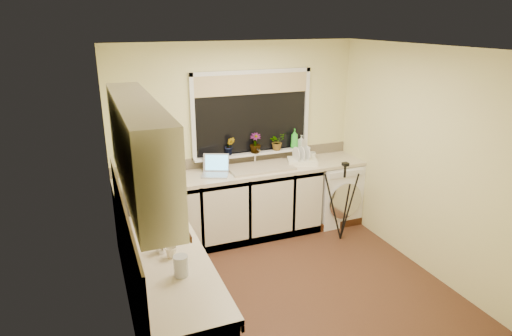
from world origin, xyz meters
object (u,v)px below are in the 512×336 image
(kettle, at_px, (165,205))
(plant_b, at_px, (230,146))
(plant_c, at_px, (255,143))
(glass_jug, at_px, (181,266))
(dish_rack, at_px, (302,161))
(soap_bottle_clear, at_px, (301,141))
(cup_back, at_px, (311,156))
(soap_bottle_green, at_px, (294,138))
(laptop, at_px, (215,169))
(tripod, at_px, (343,202))
(plant_d, at_px, (277,141))
(washing_machine, at_px, (333,192))
(steel_jar, at_px, (161,245))
(microwave, at_px, (144,188))
(cup_left, at_px, (171,252))

(kettle, relative_size, plant_b, 0.82)
(plant_b, bearing_deg, plant_c, -5.50)
(glass_jug, bearing_deg, dish_rack, 44.85)
(soap_bottle_clear, bearing_deg, cup_back, -45.96)
(plant_c, relative_size, soap_bottle_green, 0.99)
(laptop, bearing_deg, tripod, 2.88)
(kettle, relative_size, tripod, 0.19)
(plant_c, height_order, plant_d, plant_c)
(washing_machine, height_order, dish_rack, dish_rack)
(steel_jar, distance_m, microwave, 1.07)
(washing_machine, height_order, microwave, microwave)
(cup_back, bearing_deg, soap_bottle_green, 149.59)
(plant_b, bearing_deg, cup_back, -7.01)
(dish_rack, height_order, glass_jug, glass_jug)
(dish_rack, relative_size, plant_c, 1.46)
(glass_jug, height_order, steel_jar, glass_jug)
(plant_d, bearing_deg, soap_bottle_clear, -2.54)
(microwave, bearing_deg, steel_jar, -177.26)
(plant_b, bearing_deg, microwave, -145.49)
(laptop, distance_m, plant_c, 0.66)
(tripod, bearing_deg, kettle, 177.95)
(steel_jar, relative_size, cup_left, 1.26)
(washing_machine, height_order, plant_b, plant_b)
(plant_c, height_order, soap_bottle_green, soap_bottle_green)
(soap_bottle_green, bearing_deg, cup_back, -30.41)
(tripod, bearing_deg, plant_d, 114.88)
(glass_jug, relative_size, soap_bottle_green, 0.61)
(laptop, bearing_deg, soap_bottle_green, 33.37)
(plant_d, height_order, cup_back, plant_d)
(kettle, distance_m, cup_back, 2.39)
(dish_rack, xyz_separation_m, plant_b, (-0.92, 0.24, 0.24))
(dish_rack, height_order, microwave, microwave)
(kettle, bearing_deg, steel_jar, -103.56)
(laptop, height_order, dish_rack, laptop)
(glass_jug, bearing_deg, tripod, 32.49)
(plant_c, relative_size, soap_bottle_clear, 1.53)
(microwave, xyz_separation_m, cup_left, (0.04, -1.17, -0.12))
(glass_jug, relative_size, plant_d, 0.69)
(steel_jar, bearing_deg, microwave, 88.88)
(plant_c, bearing_deg, glass_jug, -123.16)
(plant_c, bearing_deg, cup_left, -127.20)
(glass_jug, height_order, microwave, microwave)
(tripod, xyz_separation_m, soap_bottle_green, (-0.32, 0.76, 0.66))
(kettle, bearing_deg, laptop, 50.58)
(soap_bottle_clear, bearing_deg, kettle, -150.74)
(laptop, bearing_deg, plant_d, 36.29)
(plant_d, xyz_separation_m, soap_bottle_green, (0.25, -0.00, 0.02))
(plant_c, bearing_deg, laptop, -162.26)
(plant_d, bearing_deg, soap_bottle_green, -0.95)
(plant_b, bearing_deg, soap_bottle_green, -1.06)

